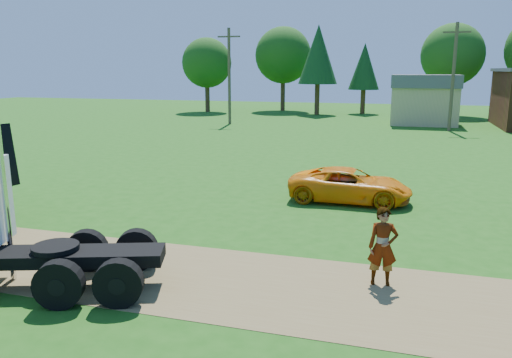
# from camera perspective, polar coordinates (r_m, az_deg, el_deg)

# --- Properties ---
(ground) EXTENTS (140.00, 140.00, 0.00)m
(ground) POSITION_cam_1_polar(r_m,az_deg,el_deg) (12.15, 4.56, -12.56)
(ground) COLOR #1A5111
(ground) RESTS_ON ground
(dirt_track) EXTENTS (120.00, 4.20, 0.01)m
(dirt_track) POSITION_cam_1_polar(r_m,az_deg,el_deg) (12.15, 4.56, -12.53)
(dirt_track) COLOR brown
(dirt_track) RESTS_ON ground
(orange_pickup) EXTENTS (4.78, 2.21, 1.33)m
(orange_pickup) POSITION_cam_1_polar(r_m,az_deg,el_deg) (20.07, 10.68, -0.68)
(orange_pickup) COLOR orange
(orange_pickup) RESTS_ON ground
(spectator_a) EXTENTS (0.76, 0.56, 1.93)m
(spectator_a) POSITION_cam_1_polar(r_m,az_deg,el_deg) (12.44, 14.29, -7.51)
(spectator_a) COLOR #999999
(spectator_a) RESTS_ON ground
(tan_shed) EXTENTS (6.20, 5.40, 4.70)m
(tan_shed) POSITION_cam_1_polar(r_m,az_deg,el_deg) (50.91, 18.69, 8.66)
(tan_shed) COLOR tan
(tan_shed) RESTS_ON ground
(utility_poles) EXTENTS (42.20, 0.28, 9.00)m
(utility_poles) POSITION_cam_1_polar(r_m,az_deg,el_deg) (45.96, 21.62, 10.98)
(utility_poles) COLOR #463427
(utility_poles) RESTS_ON ground
(tree_row) EXTENTS (55.98, 13.25, 10.92)m
(tree_row) POSITION_cam_1_polar(r_m,az_deg,el_deg) (60.46, 16.36, 13.29)
(tree_row) COLOR #3D2C19
(tree_row) RESTS_ON ground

